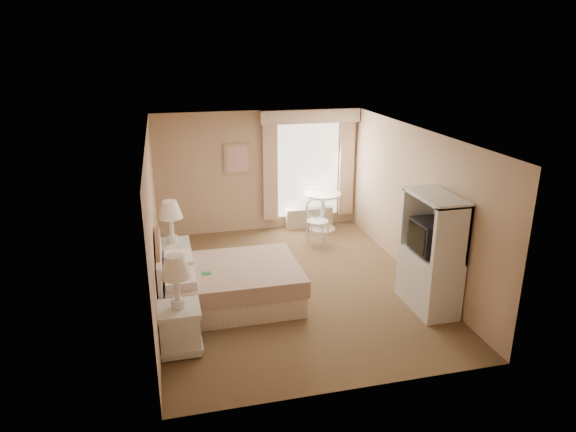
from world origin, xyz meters
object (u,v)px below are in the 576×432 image
object	(u,v)px
bed	(225,283)
armoire	(430,262)
cafe_chair	(317,217)
nightstand_near	(179,316)
nightstand_far	(173,250)
round_table	(323,205)

from	to	relation	value
bed	armoire	xyz separation A→B (m)	(2.94, -0.81, 0.39)
cafe_chair	nightstand_near	bearing A→B (deg)	-130.84
nightstand_near	cafe_chair	bearing A→B (deg)	49.12
nightstand_far	cafe_chair	world-z (taller)	nightstand_far
bed	nightstand_near	distance (m)	1.34
nightstand_near	armoire	distance (m)	3.67
cafe_chair	nightstand_far	bearing A→B (deg)	-160.13
bed	cafe_chair	bearing A→B (deg)	45.36
nightstand_far	cafe_chair	distance (m)	2.97
nightstand_far	cafe_chair	bearing A→B (deg)	19.83
armoire	nightstand_near	bearing A→B (deg)	-175.09
round_table	armoire	distance (m)	3.61
bed	round_table	xyz separation A→B (m)	(2.40, 2.76, 0.20)
bed	nightstand_near	xyz separation A→B (m)	(-0.72, -1.12, 0.16)
bed	nightstand_near	bearing A→B (deg)	-122.48
nightstand_near	round_table	distance (m)	4.98
nightstand_near	nightstand_far	xyz separation A→B (m)	(-0.00, 2.22, 0.01)
armoire	round_table	bearing A→B (deg)	98.50
bed	cafe_chair	world-z (taller)	bed
cafe_chair	armoire	distance (m)	3.05
bed	round_table	bearing A→B (deg)	48.92
nightstand_near	round_table	xyz separation A→B (m)	(3.12, 3.88, 0.04)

